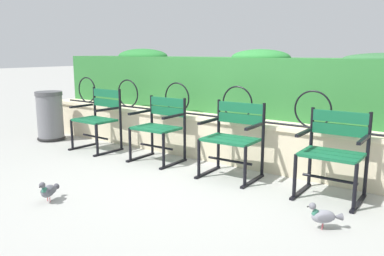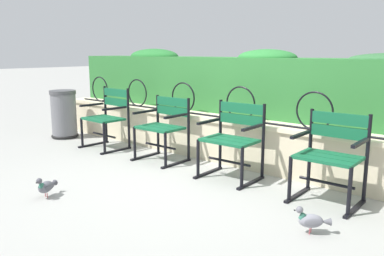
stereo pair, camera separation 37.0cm
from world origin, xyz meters
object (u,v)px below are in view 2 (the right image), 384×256
Objects in this scene: park_chair_centre_right at (233,137)px; trash_bin at (64,115)px; park_chair_centre_left at (164,126)px; pigeon_near_chairs at (311,220)px; park_chair_leftmost at (108,116)px; park_chair_rightmost at (331,154)px; pigeon_far_side at (46,186)px.

park_chair_centre_right is 3.32m from trash_bin.
park_chair_centre_left reaches higher than pigeon_near_chairs.
park_chair_rightmost is (3.32, 0.06, -0.01)m from park_chair_leftmost.
park_chair_leftmost is at bearing -176.72° from park_chair_centre_left.
pigeon_far_side is at bearing -140.77° from park_chair_rightmost.
park_chair_centre_left is at bearing 93.31° from pigeon_far_side.
park_chair_leftmost is 1.12m from trash_bin.
park_chair_leftmost is at bearing -178.80° from park_chair_centre_right.
park_chair_leftmost is 1.05× the size of park_chair_centre_right.
pigeon_near_chairs is at bearing -8.28° from trash_bin.
park_chair_centre_left is 3.28× the size of pigeon_near_chairs.
park_chair_rightmost reaches higher than pigeon_far_side.
park_chair_centre_right is 1.54m from pigeon_near_chairs.
park_chair_centre_right is at bearing 149.41° from pigeon_near_chairs.
park_chair_centre_left is 2.21m from park_chair_rightmost.
pigeon_near_chairs is (1.29, -0.76, -0.35)m from park_chair_centre_right.
park_chair_leftmost reaches higher than park_chair_centre_right.
park_chair_centre_left is 2.54m from pigeon_near_chairs.
pigeon_far_side is 2.84m from trash_bin.
park_chair_rightmost is 4.43m from trash_bin.
trash_bin is at bearing -178.43° from park_chair_centre_right.
pigeon_near_chairs and pigeon_far_side have the same top height.
pigeon_near_chairs is (3.50, -0.72, -0.36)m from park_chair_leftmost.
pigeon_near_chairs is 0.91× the size of pigeon_far_side.
park_chair_centre_left is at bearing 179.88° from park_chair_rightmost.
park_chair_centre_left reaches higher than pigeon_far_side.
park_chair_centre_right is at bearing 1.57° from trash_bin.
pigeon_far_side is (-2.29, -0.95, 0.00)m from pigeon_near_chairs.
park_chair_rightmost is (1.11, 0.01, -0.00)m from park_chair_centre_right.
park_chair_centre_left is 1.05× the size of trash_bin.
trash_bin is at bearing -177.20° from park_chair_centre_left.
trash_bin is (-2.32, 1.62, 0.26)m from pigeon_far_side.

